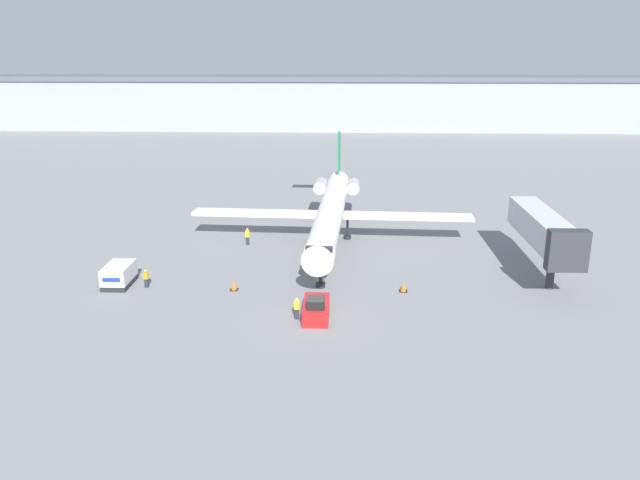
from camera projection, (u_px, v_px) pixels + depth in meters
ground_plane at (315, 321)px, 47.74m from camera, size 600.00×600.00×0.00m
terminal_building at (336, 102)px, 160.37m from camera, size 180.00×16.80×13.39m
airplane_main at (331, 209)px, 66.72m from camera, size 30.21×32.83×10.25m
pushback_tug at (316, 309)px, 48.23m from camera, size 1.98×4.20×1.96m
luggage_cart at (119, 275)px, 54.84m from camera, size 2.17×3.68×1.87m
worker_near_tug at (297, 308)px, 47.90m from camera, size 0.40×0.24×1.74m
worker_by_wing at (248, 236)px, 66.08m from camera, size 0.40×0.26×1.84m
worker_on_apron at (146, 278)px, 54.29m from camera, size 0.40×0.24×1.66m
traffic_cone_left at (234, 286)px, 53.87m from camera, size 0.68×0.68×0.81m
traffic_cone_right at (403, 287)px, 53.56m from camera, size 0.70×0.70×0.80m
jet_bridge at (544, 230)px, 55.88m from camera, size 3.20×14.25×6.19m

